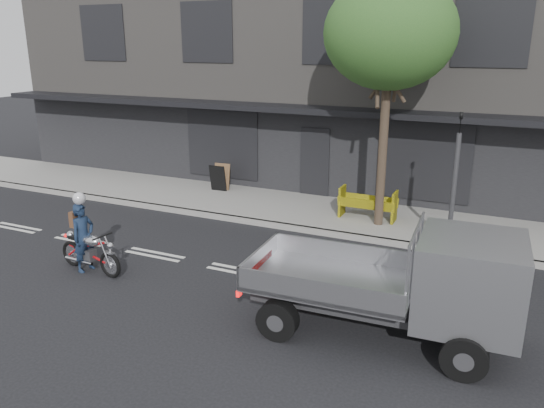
{
  "coord_description": "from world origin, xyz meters",
  "views": [
    {
      "loc": [
        5.36,
        -9.93,
        5.07
      ],
      "look_at": [
        0.59,
        0.5,
        1.56
      ],
      "focal_mm": 35.0,
      "sensor_mm": 36.0,
      "label": 1
    }
  ],
  "objects_px": {
    "construction_barrier": "(366,205)",
    "sandwich_board": "(218,178)",
    "rider": "(83,238)",
    "traffic_light_pole": "(454,188)",
    "street_tree": "(390,34)",
    "flatbed_ute": "(442,281)",
    "motorcycle": "(90,251)"
  },
  "relations": [
    {
      "from": "traffic_light_pole",
      "to": "motorcycle",
      "type": "relative_size",
      "value": 1.84
    },
    {
      "from": "motorcycle",
      "to": "rider",
      "type": "xyz_separation_m",
      "value": [
        -0.15,
        0.0,
        0.3
      ]
    },
    {
      "from": "flatbed_ute",
      "to": "construction_barrier",
      "type": "distance_m",
      "value": 6.34
    },
    {
      "from": "construction_barrier",
      "to": "traffic_light_pole",
      "type": "bearing_deg",
      "value": -21.64
    },
    {
      "from": "traffic_light_pole",
      "to": "construction_barrier",
      "type": "xyz_separation_m",
      "value": [
        -2.42,
        0.96,
        -1.04
      ]
    },
    {
      "from": "flatbed_ute",
      "to": "rider",
      "type": "bearing_deg",
      "value": 177.89
    },
    {
      "from": "street_tree",
      "to": "flatbed_ute",
      "type": "distance_m",
      "value": 7.27
    },
    {
      "from": "traffic_light_pole",
      "to": "construction_barrier",
      "type": "distance_m",
      "value": 2.8
    },
    {
      "from": "street_tree",
      "to": "construction_barrier",
      "type": "relative_size",
      "value": 4.07
    },
    {
      "from": "street_tree",
      "to": "construction_barrier",
      "type": "xyz_separation_m",
      "value": [
        -0.42,
        0.11,
        -4.66
      ]
    },
    {
      "from": "rider",
      "to": "flatbed_ute",
      "type": "height_order",
      "value": "flatbed_ute"
    },
    {
      "from": "traffic_light_pole",
      "to": "rider",
      "type": "xyz_separation_m",
      "value": [
        -7.48,
        -4.76,
        -0.85
      ]
    },
    {
      "from": "traffic_light_pole",
      "to": "rider",
      "type": "height_order",
      "value": "traffic_light_pole"
    },
    {
      "from": "traffic_light_pole",
      "to": "motorcycle",
      "type": "xyz_separation_m",
      "value": [
        -7.33,
        -4.76,
        -1.15
      ]
    },
    {
      "from": "traffic_light_pole",
      "to": "flatbed_ute",
      "type": "relative_size",
      "value": 0.74
    },
    {
      "from": "street_tree",
      "to": "traffic_light_pole",
      "type": "distance_m",
      "value": 4.23
    },
    {
      "from": "street_tree",
      "to": "flatbed_ute",
      "type": "bearing_deg",
      "value": -66.8
    },
    {
      "from": "traffic_light_pole",
      "to": "sandwich_board",
      "type": "bearing_deg",
      "value": 165.94
    },
    {
      "from": "flatbed_ute",
      "to": "street_tree",
      "type": "bearing_deg",
      "value": 110.62
    },
    {
      "from": "traffic_light_pole",
      "to": "street_tree",
      "type": "bearing_deg",
      "value": 156.97
    },
    {
      "from": "traffic_light_pole",
      "to": "flatbed_ute",
      "type": "xyz_separation_m",
      "value": [
        0.38,
        -4.7,
        -0.43
      ]
    },
    {
      "from": "street_tree",
      "to": "traffic_light_pole",
      "type": "bearing_deg",
      "value": -23.03
    },
    {
      "from": "sandwich_board",
      "to": "traffic_light_pole",
      "type": "bearing_deg",
      "value": -17.18
    },
    {
      "from": "rider",
      "to": "construction_barrier",
      "type": "xyz_separation_m",
      "value": [
        5.06,
        5.72,
        -0.19
      ]
    },
    {
      "from": "construction_barrier",
      "to": "sandwich_board",
      "type": "bearing_deg",
      "value": 169.48
    },
    {
      "from": "motorcycle",
      "to": "sandwich_board",
      "type": "distance_m",
      "value": 6.76
    },
    {
      "from": "motorcycle",
      "to": "flatbed_ute",
      "type": "bearing_deg",
      "value": 7.25
    },
    {
      "from": "rider",
      "to": "street_tree",
      "type": "bearing_deg",
      "value": -37.52
    },
    {
      "from": "traffic_light_pole",
      "to": "sandwich_board",
      "type": "xyz_separation_m",
      "value": [
        -7.87,
        1.97,
        -1.05
      ]
    },
    {
      "from": "motorcycle",
      "to": "sandwich_board",
      "type": "relative_size",
      "value": 2.09
    },
    {
      "from": "street_tree",
      "to": "rider",
      "type": "relative_size",
      "value": 4.21
    },
    {
      "from": "construction_barrier",
      "to": "motorcycle",
      "type": "bearing_deg",
      "value": -130.63
    }
  ]
}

